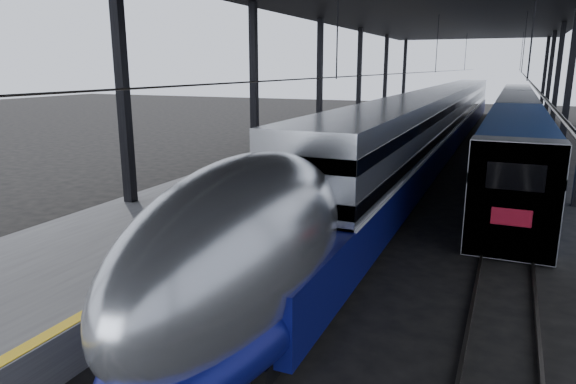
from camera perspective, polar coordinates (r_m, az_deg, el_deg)
The scene contains 7 objects.
ground at distance 12.92m, azimuth -11.17°, elevation -13.15°, with size 160.00×160.00×0.00m, color black.
platform at distance 31.56m, azimuth 4.24°, elevation 4.05°, with size 6.00×80.00×1.00m, color #4C4C4F.
yellow_strip at distance 30.69m, azimuth 9.21°, elevation 4.59°, with size 0.30×80.00×0.01m, color gold.
rails at distance 30.02m, azimuth 18.79°, elevation 2.03°, with size 6.52×80.00×0.16m.
canopy at distance 29.97m, azimuth 14.95°, elevation 19.67°, with size 18.00×75.00×9.47m.
tgv_train at distance 36.69m, azimuth 16.08°, elevation 7.25°, with size 2.96×65.20×4.25m.
second_train at distance 43.49m, azimuth 23.95°, elevation 7.40°, with size 2.68×56.05×3.69m.
Camera 1 is at (6.74, -9.39, 5.78)m, focal length 32.00 mm.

